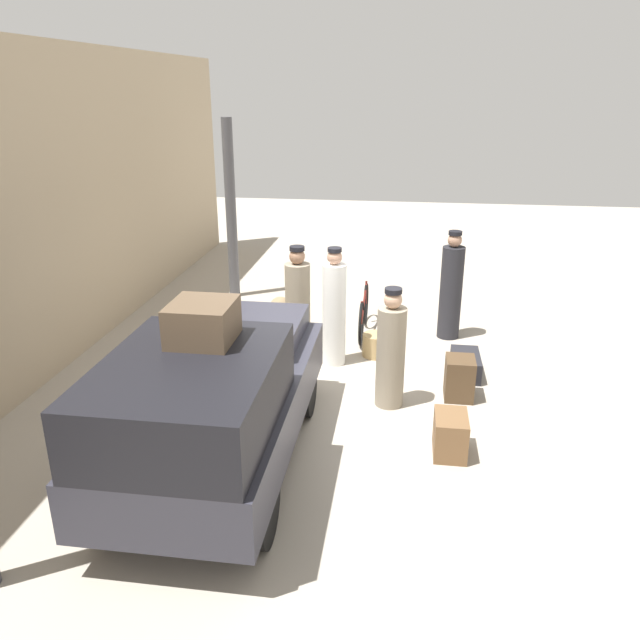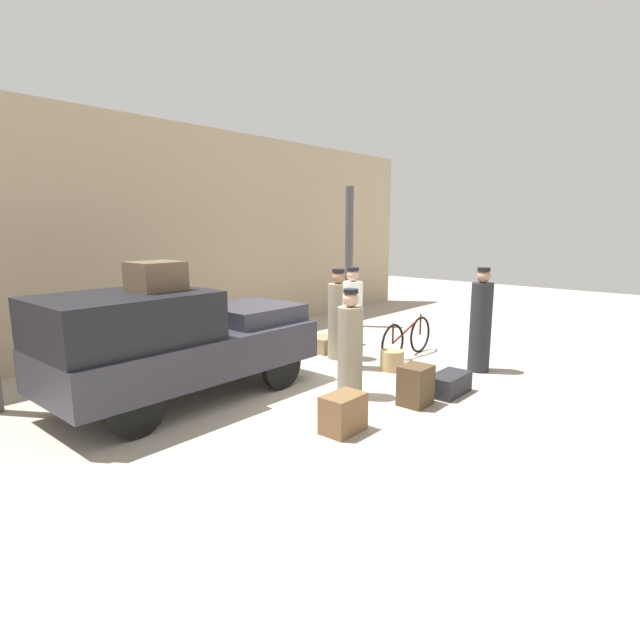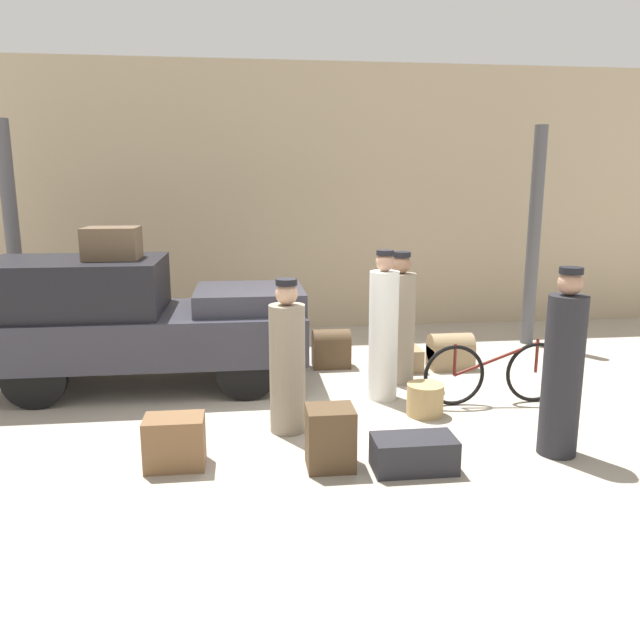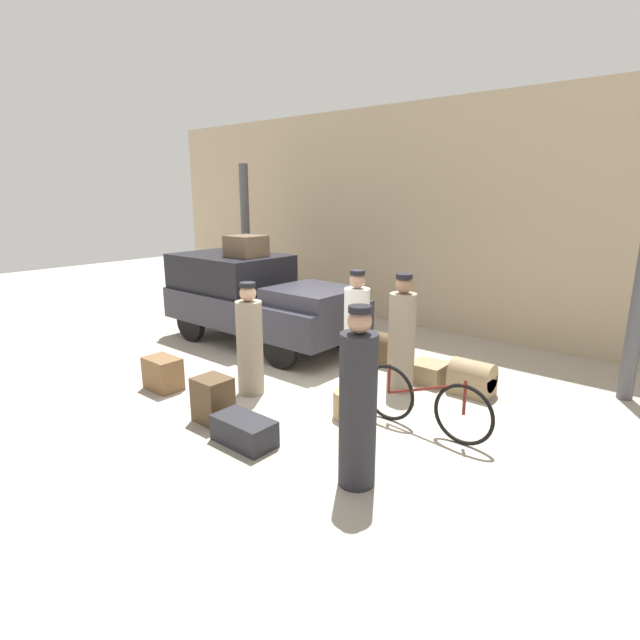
{
  "view_description": "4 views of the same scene",
  "coord_description": "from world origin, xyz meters",
  "px_view_note": "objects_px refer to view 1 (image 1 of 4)",
  "views": [
    {
      "loc": [
        -7.55,
        -0.91,
        3.9
      ],
      "look_at": [
        0.2,
        0.2,
        0.95
      ],
      "focal_mm": 35.0,
      "sensor_mm": 36.0,
      "label": 1
    },
    {
      "loc": [
        -5.81,
        -5.02,
        2.47
      ],
      "look_at": [
        0.2,
        0.2,
        0.95
      ],
      "focal_mm": 28.0,
      "sensor_mm": 36.0,
      "label": 2
    },
    {
      "loc": [
        -0.67,
        -6.84,
        2.49
      ],
      "look_at": [
        0.2,
        0.2,
        0.95
      ],
      "focal_mm": 35.0,
      "sensor_mm": 36.0,
      "label": 3
    },
    {
      "loc": [
        4.76,
        -5.18,
        2.75
      ],
      "look_at": [
        0.2,
        0.2,
        0.95
      ],
      "focal_mm": 28.0,
      "sensor_mm": 36.0,
      "label": 4
    }
  ],
  "objects_px": {
    "trunk_barrel_dark": "(237,352)",
    "wicker_basket": "(376,345)",
    "truck": "(214,398)",
    "trunk_wicker_pale": "(268,336)",
    "trunk_umber_medium": "(465,365)",
    "trunk_large_brown": "(450,435)",
    "suitcase_black_upright": "(459,378)",
    "bicycle": "(364,312)",
    "suitcase_small_leather": "(278,317)",
    "porter_with_bicycle": "(298,305)",
    "porter_standing_middle": "(334,311)",
    "porter_carrying_trunk": "(391,353)",
    "conductor_in_dark_uniform": "(451,289)",
    "trunk_on_truck_roof": "(203,322)"
  },
  "relations": [
    {
      "from": "porter_carrying_trunk",
      "to": "trunk_barrel_dark",
      "type": "bearing_deg",
      "value": 71.06
    },
    {
      "from": "porter_standing_middle",
      "to": "trunk_umber_medium",
      "type": "height_order",
      "value": "porter_standing_middle"
    },
    {
      "from": "bicycle",
      "to": "trunk_large_brown",
      "type": "height_order",
      "value": "bicycle"
    },
    {
      "from": "trunk_umber_medium",
      "to": "trunk_large_brown",
      "type": "bearing_deg",
      "value": 171.18
    },
    {
      "from": "conductor_in_dark_uniform",
      "to": "suitcase_small_leather",
      "type": "height_order",
      "value": "conductor_in_dark_uniform"
    },
    {
      "from": "conductor_in_dark_uniform",
      "to": "porter_with_bicycle",
      "type": "relative_size",
      "value": 1.06
    },
    {
      "from": "truck",
      "to": "wicker_basket",
      "type": "height_order",
      "value": "truck"
    },
    {
      "from": "truck",
      "to": "conductor_in_dark_uniform",
      "type": "xyz_separation_m",
      "value": [
        4.28,
        -2.62,
        -0.07
      ]
    },
    {
      "from": "porter_with_bicycle",
      "to": "suitcase_small_leather",
      "type": "relative_size",
      "value": 2.87
    },
    {
      "from": "suitcase_small_leather",
      "to": "trunk_umber_medium",
      "type": "xyz_separation_m",
      "value": [
        -1.35,
        -3.02,
        -0.08
      ]
    },
    {
      "from": "suitcase_black_upright",
      "to": "porter_with_bicycle",
      "type": "bearing_deg",
      "value": 62.75
    },
    {
      "from": "porter_carrying_trunk",
      "to": "trunk_barrel_dark",
      "type": "height_order",
      "value": "porter_carrying_trunk"
    },
    {
      "from": "trunk_wicker_pale",
      "to": "porter_standing_middle",
      "type": "bearing_deg",
      "value": -115.11
    },
    {
      "from": "porter_with_bicycle",
      "to": "porter_standing_middle",
      "type": "distance_m",
      "value": 0.7
    },
    {
      "from": "conductor_in_dark_uniform",
      "to": "trunk_umber_medium",
      "type": "relative_size",
      "value": 2.41
    },
    {
      "from": "truck",
      "to": "trunk_wicker_pale",
      "type": "distance_m",
      "value": 3.6
    },
    {
      "from": "suitcase_small_leather",
      "to": "trunk_umber_medium",
      "type": "height_order",
      "value": "suitcase_small_leather"
    },
    {
      "from": "bicycle",
      "to": "porter_with_bicycle",
      "type": "height_order",
      "value": "porter_with_bicycle"
    },
    {
      "from": "trunk_large_brown",
      "to": "trunk_wicker_pale",
      "type": "xyz_separation_m",
      "value": [
        2.79,
        2.72,
        -0.08
      ]
    },
    {
      "from": "trunk_barrel_dark",
      "to": "wicker_basket",
      "type": "bearing_deg",
      "value": -68.76
    },
    {
      "from": "porter_with_bicycle",
      "to": "trunk_large_brown",
      "type": "distance_m",
      "value": 3.45
    },
    {
      "from": "conductor_in_dark_uniform",
      "to": "trunk_umber_medium",
      "type": "bearing_deg",
      "value": -173.03
    },
    {
      "from": "trunk_wicker_pale",
      "to": "suitcase_small_leather",
      "type": "bearing_deg",
      "value": -2.31
    },
    {
      "from": "trunk_large_brown",
      "to": "suitcase_black_upright",
      "type": "bearing_deg",
      "value": -7.65
    },
    {
      "from": "truck",
      "to": "suitcase_small_leather",
      "type": "bearing_deg",
      "value": 3.05
    },
    {
      "from": "truck",
      "to": "trunk_umber_medium",
      "type": "relative_size",
      "value": 5.23
    },
    {
      "from": "trunk_umber_medium",
      "to": "trunk_wicker_pale",
      "type": "height_order",
      "value": "trunk_umber_medium"
    },
    {
      "from": "bicycle",
      "to": "porter_carrying_trunk",
      "type": "relative_size",
      "value": 1.07
    },
    {
      "from": "trunk_large_brown",
      "to": "trunk_on_truck_roof",
      "type": "height_order",
      "value": "trunk_on_truck_roof"
    },
    {
      "from": "porter_carrying_trunk",
      "to": "trunk_barrel_dark",
      "type": "distance_m",
      "value": 2.41
    },
    {
      "from": "trunk_umber_medium",
      "to": "trunk_wicker_pale",
      "type": "distance_m",
      "value": 3.12
    },
    {
      "from": "trunk_on_truck_roof",
      "to": "trunk_barrel_dark",
      "type": "bearing_deg",
      "value": 10.03
    },
    {
      "from": "truck",
      "to": "trunk_large_brown",
      "type": "distance_m",
      "value": 2.66
    },
    {
      "from": "bicycle",
      "to": "suitcase_small_leather",
      "type": "bearing_deg",
      "value": 91.51
    },
    {
      "from": "truck",
      "to": "suitcase_black_upright",
      "type": "bearing_deg",
      "value": -51.53
    },
    {
      "from": "trunk_wicker_pale",
      "to": "suitcase_black_upright",
      "type": "distance_m",
      "value": 3.23
    },
    {
      "from": "truck",
      "to": "suitcase_small_leather",
      "type": "relative_size",
      "value": 6.57
    },
    {
      "from": "conductor_in_dark_uniform",
      "to": "trunk_on_truck_roof",
      "type": "xyz_separation_m",
      "value": [
        -4.47,
        2.62,
        0.98
      ]
    },
    {
      "from": "trunk_umber_medium",
      "to": "suitcase_black_upright",
      "type": "height_order",
      "value": "suitcase_black_upright"
    },
    {
      "from": "bicycle",
      "to": "conductor_in_dark_uniform",
      "type": "relative_size",
      "value": 0.96
    },
    {
      "from": "porter_standing_middle",
      "to": "trunk_wicker_pale",
      "type": "distance_m",
      "value": 1.42
    },
    {
      "from": "bicycle",
      "to": "conductor_in_dark_uniform",
      "type": "bearing_deg",
      "value": -88.13
    },
    {
      "from": "porter_with_bicycle",
      "to": "trunk_umber_medium",
      "type": "bearing_deg",
      "value": -101.09
    },
    {
      "from": "porter_carrying_trunk",
      "to": "trunk_barrel_dark",
      "type": "xyz_separation_m",
      "value": [
        0.77,
        2.24,
        -0.45
      ]
    },
    {
      "from": "trunk_umber_medium",
      "to": "porter_with_bicycle",
      "type": "bearing_deg",
      "value": 78.91
    },
    {
      "from": "trunk_umber_medium",
      "to": "trunk_large_brown",
      "type": "relative_size",
      "value": 1.39
    },
    {
      "from": "bicycle",
      "to": "trunk_barrel_dark",
      "type": "relative_size",
      "value": 3.16
    },
    {
      "from": "wicker_basket",
      "to": "trunk_wicker_pale",
      "type": "bearing_deg",
      "value": 83.92
    },
    {
      "from": "conductor_in_dark_uniform",
      "to": "trunk_large_brown",
      "type": "bearing_deg",
      "value": 177.54
    },
    {
      "from": "suitcase_black_upright",
      "to": "bicycle",
      "type": "bearing_deg",
      "value": 33.96
    }
  ]
}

